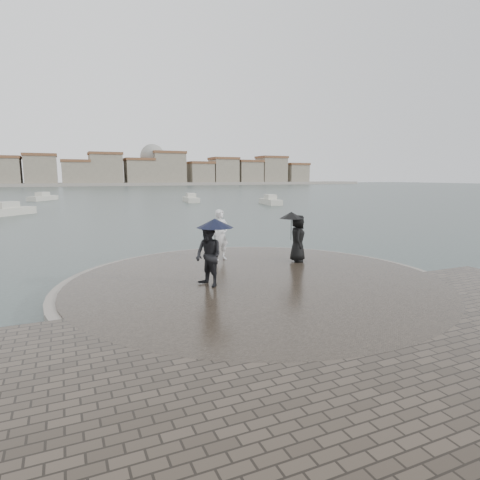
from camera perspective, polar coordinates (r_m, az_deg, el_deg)
name	(u,v)px	position (r m, az deg, el deg)	size (l,w,h in m)	color
ground	(319,326)	(10.32, 11.12, -11.85)	(400.00, 400.00, 0.00)	#2B3835
kerb_ring	(256,285)	(13.14, 2.32, -6.38)	(12.50, 12.50, 0.32)	gray
quay_tip	(256,284)	(13.13, 2.32, -6.29)	(11.90, 11.90, 0.36)	#2D261E
statue	(221,235)	(15.90, -2.78, 0.76)	(0.73, 0.48, 2.01)	silver
visitor_left	(210,248)	(12.06, -4.29, -1.16)	(1.31, 1.22, 2.04)	black
visitor_right	(297,234)	(15.66, 8.05, 0.87)	(1.20, 1.10, 1.95)	black
far_skyline	(58,171)	(168.57, -24.48, 8.89)	(260.00, 20.00, 37.00)	gray
boats	(134,202)	(54.54, -14.78, 5.28)	(33.74, 30.55, 1.50)	beige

